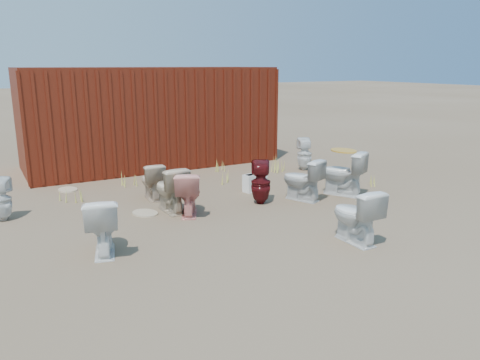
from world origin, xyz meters
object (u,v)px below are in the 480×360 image
shipping_container (150,116)px  loose_tank (255,182)px  toilet_front_pink (188,193)px  toilet_back_a (1,200)px  toilet_back_e (305,154)px  toilet_back_beige_right (170,189)px  toilet_back_yellowlid (342,173)px  toilet_front_e (302,180)px  toilet_front_maroon (261,183)px  toilet_front_c (356,216)px  toilet_front_a (102,225)px  toilet_back_beige_left (152,181)px

shipping_container → loose_tank: (0.91, -3.59, -1.02)m
toilet_front_pink → toilet_back_a: toilet_front_pink is taller
toilet_back_e → loose_tank: bearing=51.5°
toilet_back_a → toilet_back_beige_right: (2.55, -0.89, 0.05)m
toilet_back_yellowlid → toilet_front_e: bearing=-33.8°
shipping_container → toilet_front_pink: size_ratio=8.02×
shipping_container → toilet_front_maroon: size_ratio=7.65×
loose_tank → toilet_front_maroon: bearing=-126.2°
toilet_front_c → loose_tank: bearing=-93.3°
toilet_front_a → toilet_back_beige_left: (1.44, 2.20, -0.05)m
toilet_front_c → toilet_back_e: bearing=-117.7°
toilet_back_beige_right → toilet_back_e: (4.00, 1.51, -0.01)m
toilet_front_e → toilet_back_beige_left: bearing=-53.6°
toilet_front_e → toilet_back_a: (-4.93, 1.43, -0.04)m
toilet_front_e → toilet_back_beige_left: toilet_front_e is taller
toilet_front_a → toilet_front_e: toilet_front_a is taller
toilet_back_beige_left → toilet_front_c: bearing=121.0°
toilet_front_maroon → toilet_back_e: size_ratio=1.02×
shipping_container → toilet_back_yellowlid: shipping_container is taller
toilet_front_c → toilet_back_yellowlid: toilet_back_yellowlid is taller
toilet_front_maroon → loose_tank: bearing=-85.6°
toilet_back_beige_left → shipping_container: bearing=-104.4°
toilet_front_c → toilet_back_a: size_ratio=1.13×
toilet_front_maroon → toilet_back_yellowlid: toilet_back_yellowlid is taller
shipping_container → loose_tank: 3.85m
toilet_front_maroon → toilet_back_a: toilet_front_maroon is taller
toilet_back_a → toilet_back_e: toilet_back_e is taller
toilet_back_beige_left → toilet_front_e: bearing=153.3°
toilet_back_beige_left → loose_tank: 2.04m
toilet_back_beige_left → loose_tank: bearing=171.3°
toilet_front_pink → toilet_back_beige_right: bearing=-29.6°
loose_tank → toilet_front_c: bearing=-105.7°
toilet_back_beige_left → toilet_back_yellowlid: 3.64m
toilet_front_c → loose_tank: 3.10m
toilet_front_maroon → toilet_back_yellowlid: size_ratio=0.91×
toilet_front_a → toilet_front_e: (3.84, 0.75, -0.00)m
toilet_back_a → loose_tank: toilet_back_a is taller
toilet_front_c → toilet_back_beige_left: (-1.77, 3.54, -0.05)m
shipping_container → toilet_front_a: size_ratio=7.63×
toilet_back_beige_left → toilet_back_beige_right: bearing=95.4°
toilet_front_c → toilet_back_beige_right: 3.16m
shipping_container → toilet_front_pink: (-0.85, -4.35, -0.83)m
toilet_back_yellowlid → toilet_back_beige_left: bearing=-53.0°
toilet_front_e → toilet_back_a: 5.14m
shipping_container → toilet_back_a: bearing=-138.8°
toilet_front_a → toilet_back_e: toilet_front_a is taller
toilet_front_a → toilet_front_c: 3.48m
toilet_front_pink → toilet_back_e: toilet_back_e is taller
shipping_container → toilet_back_a: size_ratio=8.53×
loose_tank → toilet_front_e: bearing=-78.5°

